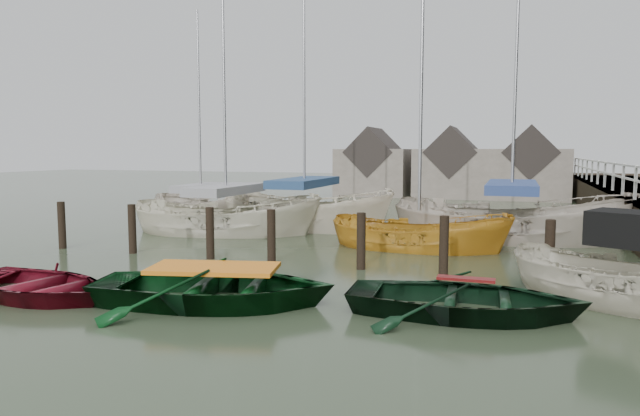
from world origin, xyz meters
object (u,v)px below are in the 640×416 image
at_px(rowboat_red, 37,297).
at_px(rowboat_dkgreen, 465,315).
at_px(motorboat, 627,303).
at_px(sailboat_e, 201,217).
at_px(sailboat_b, 304,226).
at_px(sailboat_d, 510,238).
at_px(sailboat_a, 226,232).
at_px(sailboat_c, 418,248).
at_px(rowboat_green, 214,304).

bearing_deg(rowboat_red, rowboat_dkgreen, -69.25).
bearing_deg(rowboat_dkgreen, motorboat, -65.58).
xyz_separation_m(rowboat_dkgreen, sailboat_e, (-12.01, 11.26, 0.06)).
xyz_separation_m(motorboat, sailboat_e, (-14.81, 9.78, -0.03)).
bearing_deg(sailboat_b, sailboat_d, -80.47).
bearing_deg(sailboat_e, rowboat_red, -142.92).
bearing_deg(sailboat_e, rowboat_dkgreen, -112.77).
xyz_separation_m(sailboat_a, sailboat_e, (-3.21, 3.72, 0.00)).
distance_m(rowboat_red, sailboat_d, 13.92).
height_order(motorboat, sailboat_d, sailboat_d).
bearing_deg(rowboat_red, sailboat_e, 27.13).
height_order(sailboat_b, sailboat_d, sailboat_b).
xyz_separation_m(rowboat_dkgreen, sailboat_c, (-1.89, 6.61, 0.02)).
bearing_deg(sailboat_e, rowboat_green, -127.95).
distance_m(sailboat_b, sailboat_c, 5.88).
xyz_separation_m(sailboat_b, sailboat_c, (4.86, -3.31, -0.04)).
xyz_separation_m(rowboat_dkgreen, sailboat_b, (-6.75, 9.92, 0.06)).
xyz_separation_m(motorboat, sailboat_d, (-2.13, 7.76, -0.03)).
bearing_deg(rowboat_dkgreen, rowboat_green, 96.38).
height_order(sailboat_c, sailboat_e, sailboat_e).
distance_m(rowboat_dkgreen, sailboat_a, 11.59).
distance_m(rowboat_red, rowboat_dkgreen, 8.32).
relative_size(motorboat, sailboat_b, 0.36).
xyz_separation_m(rowboat_red, rowboat_green, (3.62, 0.69, 0.00)).
distance_m(motorboat, sailboat_d, 8.04).
height_order(sailboat_a, sailboat_c, sailboat_a).
xyz_separation_m(sailboat_d, sailboat_e, (-12.68, 2.02, 0.00)).
relative_size(rowboat_red, sailboat_a, 0.33).
bearing_deg(sailboat_e, motorboat, -103.04).
relative_size(sailboat_d, sailboat_e, 1.30).
bearing_deg(sailboat_e, sailboat_a, -118.80).
distance_m(rowboat_dkgreen, sailboat_d, 9.27).
height_order(sailboat_b, sailboat_c, sailboat_b).
relative_size(rowboat_dkgreen, motorboat, 0.88).
relative_size(sailboat_c, sailboat_d, 0.76).
relative_size(rowboat_red, motorboat, 0.80).
height_order(sailboat_b, sailboat_e, sailboat_b).
height_order(motorboat, sailboat_b, sailboat_b).
distance_m(motorboat, sailboat_c, 6.95).
bearing_deg(rowboat_dkgreen, sailboat_a, 45.84).
height_order(rowboat_red, motorboat, motorboat).
distance_m(sailboat_a, sailboat_b, 3.13).
bearing_deg(sailboat_a, rowboat_dkgreen, -141.08).
distance_m(rowboat_red, sailboat_c, 10.25).
xyz_separation_m(rowboat_green, motorboat, (7.37, 2.29, 0.09)).
height_order(rowboat_dkgreen, sailboat_a, sailboat_a).
bearing_deg(rowboat_green, motorboat, -85.76).
bearing_deg(motorboat, sailboat_b, 74.64).
relative_size(rowboat_red, sailboat_d, 0.30).
bearing_deg(sailboat_d, rowboat_dkgreen, 176.30).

